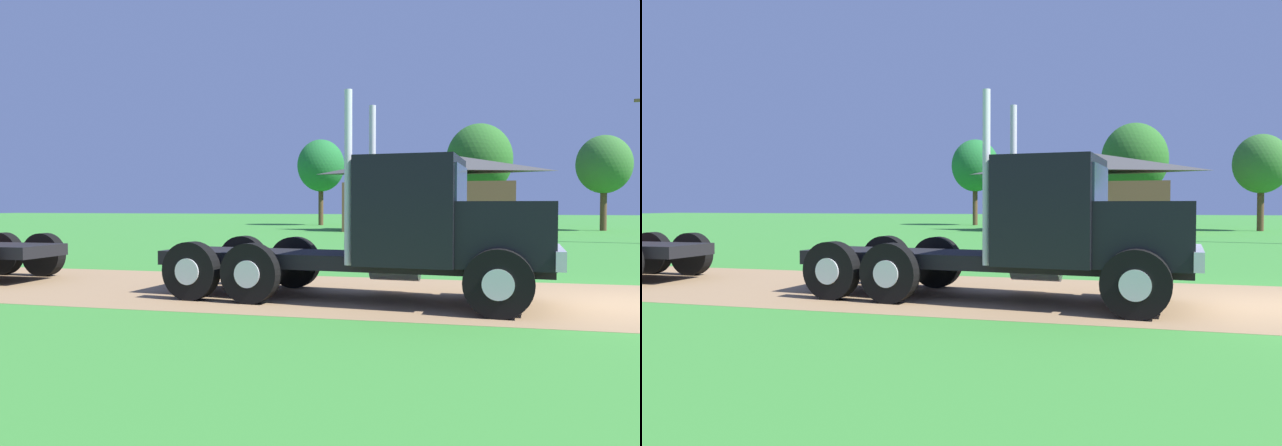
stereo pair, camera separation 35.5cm
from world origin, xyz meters
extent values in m
plane|color=#388430|center=(0.00, 0.00, 0.00)|extent=(200.00, 200.00, 0.00)
cube|color=#95754F|center=(0.00, 0.00, 0.00)|extent=(120.00, 5.43, 0.01)
cube|color=black|center=(-5.28, -0.65, 0.75)|extent=(7.62, 2.17, 0.28)
cube|color=black|center=(-2.34, -0.92, 1.32)|extent=(1.78, 2.09, 1.13)
cube|color=silver|center=(-1.49, -1.00, 0.93)|extent=(0.36, 2.14, 0.32)
cube|color=black|center=(-4.00, -0.77, 1.72)|extent=(1.93, 2.38, 1.94)
cube|color=#2D3D4C|center=(-3.12, -0.85, 2.11)|extent=(0.21, 1.85, 0.85)
cylinder|color=silver|center=(-4.90, 0.20, 2.30)|extent=(0.14, 0.14, 3.11)
cylinder|color=silver|center=(-5.07, -1.55, 2.30)|extent=(0.14, 0.14, 3.11)
cylinder|color=silver|center=(-4.43, 0.25, 0.53)|extent=(1.04, 0.61, 0.52)
cylinder|color=black|center=(-2.32, 0.19, 0.56)|extent=(1.14, 0.40, 1.12)
cylinder|color=silver|center=(-2.30, 0.35, 0.56)|extent=(0.50, 0.09, 0.50)
cylinder|color=black|center=(-2.52, -2.02, 0.56)|extent=(1.14, 0.40, 1.12)
cylinder|color=silver|center=(-2.54, -2.18, 0.56)|extent=(0.50, 0.09, 0.50)
cylinder|color=black|center=(-7.92, 0.71, 0.56)|extent=(1.14, 0.40, 1.12)
cylinder|color=silver|center=(-7.91, 0.87, 0.56)|extent=(0.50, 0.09, 0.50)
cylinder|color=black|center=(-8.13, -1.50, 0.56)|extent=(1.14, 0.40, 1.12)
cylinder|color=silver|center=(-8.14, -1.66, 0.56)|extent=(0.50, 0.09, 0.50)
cylinder|color=black|center=(-6.68, 0.60, 0.56)|extent=(1.14, 0.40, 1.12)
cylinder|color=silver|center=(-6.66, 0.76, 0.56)|extent=(0.50, 0.09, 0.50)
cylinder|color=black|center=(-6.88, -1.62, 0.56)|extent=(1.14, 0.40, 1.12)
cylinder|color=silver|center=(-6.90, -1.78, 0.56)|extent=(0.50, 0.09, 0.50)
cylinder|color=black|center=(-13.49, 1.08, 0.55)|extent=(1.10, 0.30, 1.10)
cylinder|color=silver|center=(-13.49, 1.24, 0.55)|extent=(0.49, 0.04, 0.49)
cylinder|color=black|center=(-14.74, 1.08, 0.55)|extent=(1.10, 0.30, 1.10)
cylinder|color=silver|center=(-14.74, 1.24, 0.55)|extent=(0.49, 0.04, 0.49)
cube|color=brown|center=(-5.33, 29.31, 1.66)|extent=(11.38, 6.15, 3.31)
pyramid|color=#3D3D3D|center=(-5.33, 29.31, 4.72)|extent=(11.95, 6.46, 1.41)
cube|color=black|center=(-7.15, 26.63, 1.10)|extent=(1.80, 0.17, 2.20)
cylinder|color=#513823|center=(-15.48, 39.31, 1.81)|extent=(0.44, 0.44, 3.63)
ellipsoid|color=#216E2F|center=(-15.48, 39.31, 5.31)|extent=(4.20, 4.20, 4.62)
cylinder|color=#513823|center=(-1.85, 39.59, 1.72)|extent=(0.44, 0.44, 3.45)
ellipsoid|color=#2B6624|center=(-1.85, 39.59, 5.63)|extent=(5.46, 5.46, 6.00)
cylinder|color=#513823|center=(6.43, 33.02, 1.59)|extent=(0.44, 0.44, 3.17)
ellipsoid|color=#32692A|center=(6.43, 33.02, 4.65)|extent=(3.71, 3.71, 4.08)
camera|label=1|loc=(-3.07, -11.83, 1.82)|focal=33.14mm
camera|label=2|loc=(-2.73, -11.74, 1.82)|focal=33.14mm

